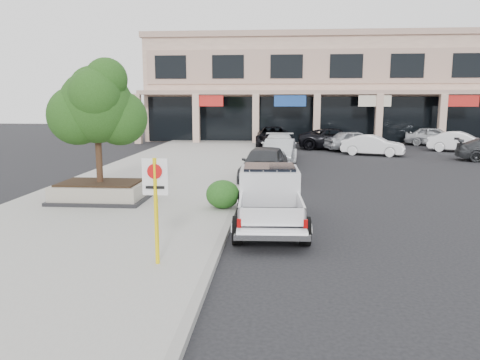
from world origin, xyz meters
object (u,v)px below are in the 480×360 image
object	(u,v)px
lot_car_f	(461,142)
lot_car_d	(336,139)
curb_car_c	(279,147)
lot_car_e	(435,136)
curb_car_d	(273,137)
lot_car_a	(354,141)
curb_car_a	(264,163)
planter_tree	(102,107)
pickup_truck	(270,199)
lot_car_b	(373,145)
planter	(101,192)
no_parking_sign	(156,196)
curb_car_b	(279,153)

from	to	relation	value
lot_car_f	lot_car_d	bearing A→B (deg)	106.65
curb_car_c	lot_car_e	xyz separation A→B (m)	(12.57, 9.79, 0.00)
curb_car_c	curb_car_d	xyz separation A→B (m)	(-0.47, 8.03, 0.01)
lot_car_a	curb_car_a	bearing A→B (deg)	134.71
planter_tree	curb_car_d	world-z (taller)	planter_tree
pickup_truck	lot_car_b	xyz separation A→B (m)	(6.56, 18.61, -0.16)
planter	lot_car_a	size ratio (longest dim) A/B	0.73
pickup_truck	curb_car_d	world-z (taller)	pickup_truck
planter	pickup_truck	xyz separation A→B (m)	(5.98, -2.41, 0.36)
lot_car_b	lot_car_a	bearing A→B (deg)	35.62
curb_car_c	lot_car_a	bearing A→B (deg)	45.86
no_parking_sign	lot_car_d	distance (m)	26.96
curb_car_b	curb_car_c	world-z (taller)	curb_car_c
curb_car_a	lot_car_b	distance (m)	12.72
planter_tree	pickup_truck	world-z (taller)	planter_tree
lot_car_f	lot_car_b	bearing A→B (deg)	135.19
planter_tree	lot_car_d	size ratio (longest dim) A/B	0.71
no_parking_sign	lot_car_a	xyz separation A→B (m)	(8.10, 25.06, -0.89)
planter_tree	curb_car_d	distance (m)	22.26
pickup_truck	lot_car_f	world-z (taller)	pickup_truck
planter_tree	curb_car_c	bearing A→B (deg)	65.37
curb_car_d	lot_car_f	world-z (taller)	curb_car_d
no_parking_sign	curb_car_c	xyz separation A→B (m)	(2.63, 19.65, -0.86)
planter	lot_car_e	size ratio (longest dim) A/B	0.70
planter_tree	lot_car_b	xyz separation A→B (m)	(12.40, 16.05, -2.74)
pickup_truck	lot_car_b	world-z (taller)	pickup_truck
pickup_truck	lot_car_b	distance (m)	19.73
no_parking_sign	lot_car_a	bearing A→B (deg)	72.08
pickup_truck	lot_car_b	size ratio (longest dim) A/B	1.30
curb_car_a	curb_car_d	world-z (taller)	curb_car_a
curb_car_a	lot_car_a	size ratio (longest dim) A/B	1.07
planter	curb_car_b	world-z (taller)	curb_car_b
curb_car_a	lot_car_d	size ratio (longest dim) A/B	0.82
lot_car_b	lot_car_d	size ratio (longest dim) A/B	0.72
planter	lot_car_b	xyz separation A→B (m)	(12.53, 16.20, 0.20)
pickup_truck	curb_car_a	size ratio (longest dim) A/B	1.14
curb_car_b	lot_car_b	world-z (taller)	curb_car_b
planter	curb_car_a	size ratio (longest dim) A/B	0.69
lot_car_d	curb_car_a	bearing A→B (deg)	165.74
planter_tree	no_parking_sign	xyz separation A→B (m)	(3.49, -6.31, -1.78)
lot_car_b	planter	bearing A→B (deg)	161.32
lot_car_d	curb_car_c	bearing A→B (deg)	150.90
planter	lot_car_f	world-z (taller)	lot_car_f
planter	no_parking_sign	bearing A→B (deg)	-59.51
lot_car_a	lot_car_b	world-z (taller)	lot_car_a
no_parking_sign	lot_car_f	size ratio (longest dim) A/B	0.53
curb_car_a	lot_car_d	xyz separation A→B (m)	(4.97, 14.34, -0.01)
pickup_truck	lot_car_d	xyz separation A→B (m)	(4.58, 22.29, -0.05)
no_parking_sign	curb_car_d	bearing A→B (deg)	85.55
curb_car_b	pickup_truck	bearing A→B (deg)	-86.42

